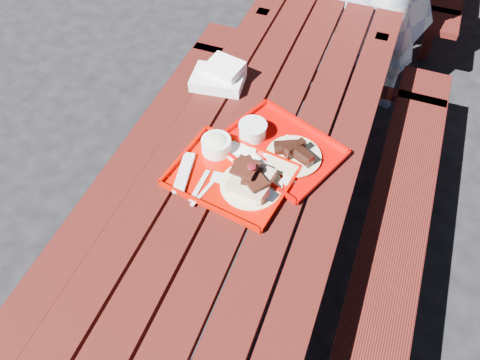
{
  "coord_description": "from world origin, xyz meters",
  "views": [
    {
      "loc": [
        0.35,
        -1.07,
        2.06
      ],
      "look_at": [
        0.0,
        -0.15,
        0.82
      ],
      "focal_mm": 35.0,
      "sensor_mm": 36.0,
      "label": 1
    }
  ],
  "objects": [
    {
      "name": "white_cloth",
      "position": [
        -0.29,
        0.37,
        0.79
      ],
      "size": [
        0.24,
        0.2,
        0.09
      ],
      "color": "white",
      "rests_on": "picnic_table_near"
    },
    {
      "name": "near_tray",
      "position": [
        -0.05,
        -0.08,
        0.78
      ],
      "size": [
        0.46,
        0.38,
        0.13
      ],
      "color": "#C10B00",
      "rests_on": "picnic_table_near"
    },
    {
      "name": "ground",
      "position": [
        0.0,
        0.0,
        0.0
      ],
      "size": [
        60.0,
        60.0,
        0.0
      ],
      "primitive_type": "plane",
      "color": "black",
      "rests_on": "ground"
    },
    {
      "name": "far_tray",
      "position": [
        0.06,
        0.08,
        0.77
      ],
      "size": [
        0.51,
        0.46,
        0.07
      ],
      "color": "#C20200",
      "rests_on": "picnic_table_near"
    },
    {
      "name": "picnic_table_near",
      "position": [
        -0.0,
        0.0,
        0.56
      ],
      "size": [
        1.41,
        2.4,
        0.75
      ],
      "color": "#4A160E",
      "rests_on": "ground"
    }
  ]
}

